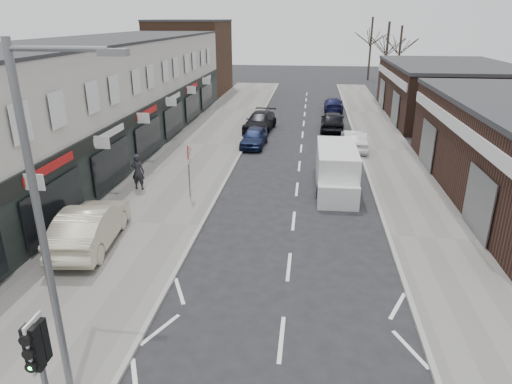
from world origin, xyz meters
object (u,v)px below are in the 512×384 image
(parked_car_right_b, at_px, (332,121))
(sedan_on_pavement, at_px, (90,226))
(parked_car_right_a, at_px, (354,140))
(pedestrian, at_px, (138,172))
(parked_car_right_c, at_px, (334,104))
(street_lamp, at_px, (48,223))
(white_van, at_px, (336,170))
(warning_sign, at_px, (189,156))
(traffic_light, at_px, (39,355))
(parked_car_left_a, at_px, (254,137))
(parked_car_left_b, at_px, (260,122))

(parked_car_right_b, bearing_deg, sedan_on_pavement, 66.69)
(parked_car_right_a, bearing_deg, parked_car_right_b, -78.65)
(pedestrian, relative_size, parked_car_right_b, 0.42)
(sedan_on_pavement, xyz_separation_m, pedestrian, (-0.39, 6.16, 0.12))
(parked_car_right_c, bearing_deg, parked_car_right_b, 88.17)
(pedestrian, relative_size, parked_car_right_a, 0.45)
(street_lamp, xyz_separation_m, white_van, (6.53, 15.12, -3.59))
(parked_car_right_b, bearing_deg, warning_sign, 66.56)
(traffic_light, distance_m, pedestrian, 15.26)
(parked_car_right_c, bearing_deg, traffic_light, 80.38)
(traffic_light, xyz_separation_m, parked_car_left_a, (1.12, 24.14, -1.75))
(street_lamp, relative_size, parked_car_right_c, 1.83)
(white_van, bearing_deg, parked_car_right_a, 78.21)
(white_van, distance_m, parked_car_right_a, 7.81)
(warning_sign, distance_m, parked_car_right_a, 13.30)
(warning_sign, bearing_deg, parked_car_right_a, 49.05)
(traffic_light, xyz_separation_m, parked_car_right_c, (7.10, 37.99, -1.78))
(parked_car_right_b, bearing_deg, street_lamp, 78.57)
(parked_car_left_a, distance_m, parked_car_right_a, 6.78)
(sedan_on_pavement, relative_size, parked_car_left_a, 1.28)
(pedestrian, bearing_deg, sedan_on_pavement, 97.01)
(parked_car_right_a, height_order, parked_car_right_c, parked_car_right_a)
(white_van, xyz_separation_m, parked_car_left_b, (-5.40, 12.64, -0.31))
(parked_car_right_a, relative_size, parked_car_right_c, 0.95)
(street_lamp, relative_size, pedestrian, 4.26)
(pedestrian, bearing_deg, parked_car_right_b, -121.47)
(sedan_on_pavement, relative_size, pedestrian, 2.64)
(warning_sign, bearing_deg, pedestrian, 165.96)
(white_van, height_order, parked_car_right_a, white_van)
(parked_car_right_a, bearing_deg, pedestrian, 37.88)
(warning_sign, distance_m, pedestrian, 3.22)
(parked_car_right_b, bearing_deg, white_van, 90.80)
(parked_car_right_c, bearing_deg, pedestrian, 66.09)
(street_lamp, distance_m, parked_car_left_a, 23.30)
(street_lamp, bearing_deg, parked_car_right_a, 70.59)
(white_van, height_order, parked_car_right_b, white_van)
(white_van, relative_size, parked_car_right_a, 1.35)
(parked_car_left_b, bearing_deg, parked_car_right_a, -29.94)
(pedestrian, xyz_separation_m, parked_car_left_b, (4.68, 14.24, -0.34))
(parked_car_left_a, height_order, parked_car_right_b, parked_car_right_b)
(warning_sign, height_order, parked_car_right_a, warning_sign)
(white_van, bearing_deg, warning_sign, -162.72)
(street_lamp, height_order, white_van, street_lamp)
(street_lamp, distance_m, sedan_on_pavement, 8.82)
(traffic_light, height_order, parked_car_right_a, traffic_light)
(traffic_light, distance_m, white_van, 17.60)
(parked_car_left_b, relative_size, parked_car_right_c, 1.14)
(traffic_light, height_order, parked_car_left_b, traffic_light)
(white_van, distance_m, parked_car_right_c, 21.66)
(white_van, bearing_deg, pedestrian, -171.72)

